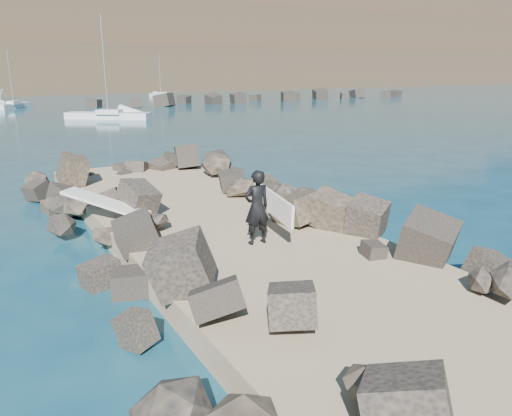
% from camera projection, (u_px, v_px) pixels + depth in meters
% --- Properties ---
extents(ground, '(800.00, 800.00, 0.00)m').
position_uv_depth(ground, '(238.00, 252.00, 13.55)').
color(ground, '#0F384C').
rests_on(ground, ground).
extents(jetty, '(6.00, 26.00, 0.60)m').
position_uv_depth(jetty, '(277.00, 267.00, 11.80)').
color(jetty, '#8C7759').
rests_on(jetty, ground).
extents(riprap_left, '(2.60, 22.00, 1.00)m').
position_uv_depth(riprap_left, '(151.00, 276.00, 10.77)').
color(riprap_left, black).
rests_on(riprap_left, ground).
extents(riprap_right, '(2.60, 22.00, 1.00)m').
position_uv_depth(riprap_right, '(357.00, 233.00, 13.56)').
color(riprap_right, black).
rests_on(riprap_right, ground).
extents(breakwater_secondary, '(52.00, 4.00, 1.20)m').
position_uv_depth(breakwater_secondary, '(272.00, 97.00, 76.11)').
color(breakwater_secondary, black).
rests_on(breakwater_secondary, ground).
extents(headland, '(360.00, 140.00, 32.00)m').
position_uv_depth(headland, '(14.00, 29.00, 147.55)').
color(headland, '#2D4919').
rests_on(headland, ground).
extents(surfboard_resting, '(2.22, 2.34, 0.09)m').
position_uv_depth(surfboard_resting, '(106.00, 207.00, 14.15)').
color(surfboard_resting, silver).
rests_on(surfboard_resting, riprap_left).
extents(surfer_with_board, '(0.98, 2.30, 1.86)m').
position_uv_depth(surfer_with_board, '(259.00, 207.00, 12.28)').
color(surfer_with_board, black).
rests_on(surfer_with_board, jetty).
extents(sailboat_b, '(4.64, 5.42, 7.21)m').
position_uv_depth(sailboat_b, '(14.00, 106.00, 62.61)').
color(sailboat_b, silver).
rests_on(sailboat_b, ground).
extents(sailboat_c, '(7.78, 6.47, 9.93)m').
position_uv_depth(sailboat_c, '(108.00, 115.00, 49.35)').
color(sailboat_c, silver).
rests_on(sailboat_c, ground).
extents(sailboat_d, '(2.38, 6.21, 7.43)m').
position_uv_depth(sailboat_d, '(161.00, 96.00, 85.78)').
color(sailboat_d, silver).
rests_on(sailboat_d, ground).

